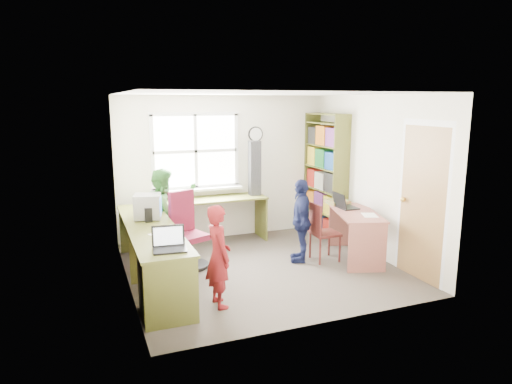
% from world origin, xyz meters
% --- Properties ---
extents(room, '(3.64, 3.44, 2.44)m').
position_xyz_m(room, '(0.01, 0.10, 1.22)').
color(room, '#403932').
rests_on(room, ground).
extents(l_desk, '(2.38, 2.95, 0.75)m').
position_xyz_m(l_desk, '(-1.31, -0.28, 0.46)').
color(l_desk, brown).
rests_on(l_desk, ground).
extents(right_desk, '(0.91, 1.34, 0.71)m').
position_xyz_m(right_desk, '(1.46, -0.08, 0.51)').
color(right_desk, '#9C594E').
rests_on(right_desk, ground).
extents(bookshelf, '(0.30, 1.02, 2.10)m').
position_xyz_m(bookshelf, '(1.65, 1.19, 1.00)').
color(bookshelf, brown).
rests_on(bookshelf, ground).
extents(swivel_chair, '(0.65, 0.65, 1.07)m').
position_xyz_m(swivel_chair, '(-0.94, 0.50, 0.46)').
color(swivel_chair, black).
rests_on(swivel_chair, ground).
extents(wooden_chair, '(0.38, 0.38, 0.86)m').
position_xyz_m(wooden_chair, '(0.92, 0.01, 0.46)').
color(wooden_chair, '#531E1B').
rests_on(wooden_chair, ground).
extents(crt_monitor, '(0.41, 0.38, 0.34)m').
position_xyz_m(crt_monitor, '(-1.48, 0.45, 0.92)').
color(crt_monitor, gray).
rests_on(crt_monitor, l_desk).
extents(laptop_left, '(0.38, 0.33, 0.24)m').
position_xyz_m(laptop_left, '(-1.45, -0.92, 0.81)').
color(laptop_left, black).
rests_on(laptop_left, l_desk).
extents(laptop_right, '(0.30, 0.36, 0.24)m').
position_xyz_m(laptop_right, '(1.41, 0.19, 0.77)').
color(laptop_right, black).
rests_on(laptop_right, right_desk).
extents(speaker_a, '(0.10, 0.10, 0.19)m').
position_xyz_m(speaker_a, '(-1.49, 0.30, 0.84)').
color(speaker_a, black).
rests_on(speaker_a, l_desk).
extents(speaker_b, '(0.09, 0.09, 0.17)m').
position_xyz_m(speaker_b, '(-1.49, 0.81, 0.83)').
color(speaker_b, black).
rests_on(speaker_b, l_desk).
extents(cd_tower, '(0.19, 0.17, 0.91)m').
position_xyz_m(cd_tower, '(0.43, 1.43, 1.21)').
color(cd_tower, black).
rests_on(cd_tower, l_desk).
extents(game_box, '(0.32, 0.32, 0.06)m').
position_xyz_m(game_box, '(1.47, 0.48, 0.74)').
color(game_box, red).
rests_on(game_box, right_desk).
extents(paper_a, '(0.30, 0.34, 0.00)m').
position_xyz_m(paper_a, '(-1.44, -0.38, 0.75)').
color(paper_a, white).
rests_on(paper_a, l_desk).
extents(paper_b, '(0.28, 0.33, 0.00)m').
position_xyz_m(paper_b, '(1.51, -0.32, 0.71)').
color(paper_b, white).
rests_on(paper_b, right_desk).
extents(potted_plant, '(0.16, 0.13, 0.28)m').
position_xyz_m(potted_plant, '(-0.65, 1.43, 0.89)').
color(potted_plant, '#327E38').
rests_on(potted_plant, l_desk).
extents(person_red, '(0.31, 0.45, 1.18)m').
position_xyz_m(person_red, '(-0.90, -0.89, 0.59)').
color(person_red, maroon).
rests_on(person_red, ground).
extents(person_green, '(0.66, 0.76, 1.35)m').
position_xyz_m(person_green, '(-1.18, 0.94, 0.67)').
color(person_green, '#347A30').
rests_on(person_green, ground).
extents(person_navy, '(0.56, 0.77, 1.22)m').
position_xyz_m(person_navy, '(0.65, 0.11, 0.61)').
color(person_navy, '#141A3F').
rests_on(person_navy, ground).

